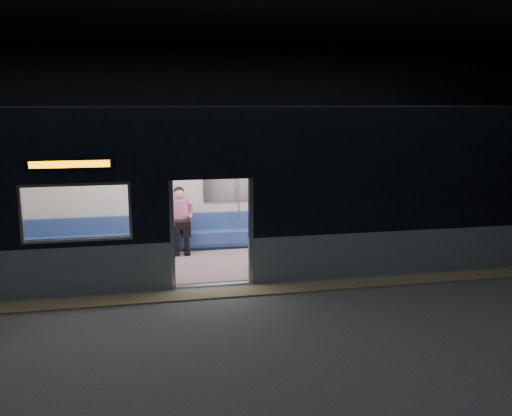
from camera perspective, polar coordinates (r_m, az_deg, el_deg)
name	(u,v)px	position (r m, az deg, el deg)	size (l,w,h in m)	color
station_floor	(220,306)	(9.50, -3.79, -10.21)	(24.00, 14.00, 0.01)	#47494C
station_envelope	(217,88)	(8.85, -4.11, 12.50)	(24.00, 14.00, 5.00)	black
tactile_strip	(216,294)	(10.00, -4.22, -8.97)	(22.80, 0.50, 0.03)	#8C7F59
metro_car	(203,179)	(11.49, -5.62, 3.07)	(18.00, 3.04, 3.35)	gray
passenger	(180,216)	(12.61, -8.01, -0.86)	(0.49, 0.79, 1.49)	black
handbag	(183,224)	(12.39, -7.71, -1.70)	(0.34, 0.29, 0.17)	black
transit_map	(229,184)	(12.91, -2.87, 2.52)	(1.12, 0.03, 0.72)	white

